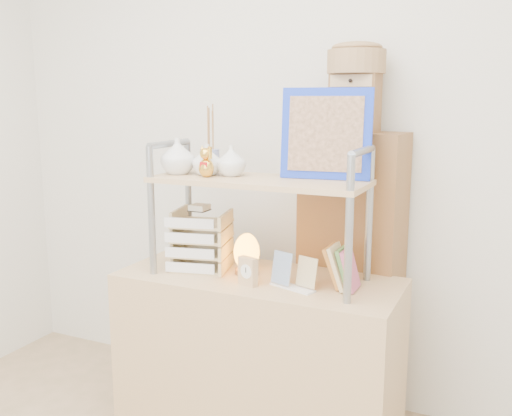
{
  "coord_description": "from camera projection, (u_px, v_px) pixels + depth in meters",
  "views": [
    {
      "loc": [
        0.97,
        -0.91,
        1.49
      ],
      "look_at": [
        -0.01,
        1.2,
        1.05
      ],
      "focal_mm": 40.0,
      "sensor_mm": 36.0,
      "label": 1
    }
  ],
  "objects": [
    {
      "name": "letter_tray",
      "position": [
        201.0,
        243.0,
        2.52
      ],
      "size": [
        0.28,
        0.27,
        0.29
      ],
      "color": "tan",
      "rests_on": "desk"
    },
    {
      "name": "woven_basket",
      "position": [
        356.0,
        62.0,
        2.44
      ],
      "size": [
        0.25,
        0.25,
        0.1
      ],
      "primitive_type": "cylinder",
      "color": "brown",
      "rests_on": "drawer_chest"
    },
    {
      "name": "desk",
      "position": [
        258.0,
        359.0,
        2.49
      ],
      "size": [
        1.2,
        0.5,
        0.75
      ],
      "primitive_type": "cube",
      "color": "tan",
      "rests_on": "ground"
    },
    {
      "name": "salt_lamp",
      "position": [
        247.0,
        253.0,
        2.45
      ],
      "size": [
        0.12,
        0.11,
        0.18
      ],
      "color": "brown",
      "rests_on": "desk"
    },
    {
      "name": "desk_clock",
      "position": [
        248.0,
        271.0,
        2.3
      ],
      "size": [
        0.09,
        0.06,
        0.12
      ],
      "color": "tan",
      "rests_on": "desk"
    },
    {
      "name": "postcard_stand",
      "position": [
        293.0,
        278.0,
        2.27
      ],
      "size": [
        0.21,
        0.11,
        0.14
      ],
      "color": "white",
      "rests_on": "desk"
    },
    {
      "name": "drawer_chest",
      "position": [
        355.0,
        103.0,
        2.47
      ],
      "size": [
        0.2,
        0.16,
        0.25
      ],
      "color": "brown",
      "rests_on": "cabinet"
    },
    {
      "name": "room_shell",
      "position": [
        134.0,
        23.0,
        1.53
      ],
      "size": [
        3.42,
        3.41,
        2.61
      ],
      "color": "silver",
      "rests_on": "ground"
    },
    {
      "name": "hutch",
      "position": [
        248.0,
        173.0,
        2.37
      ],
      "size": [
        0.9,
        0.34,
        0.79
      ],
      "color": "gray",
      "rests_on": "desk"
    },
    {
      "name": "cabinet",
      "position": [
        351.0,
        278.0,
        2.64
      ],
      "size": [
        0.47,
        0.28,
        1.35
      ],
      "primitive_type": "cube",
      "rotation": [
        0.0,
        0.0,
        -0.09
      ],
      "color": "brown",
      "rests_on": "ground"
    }
  ]
}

